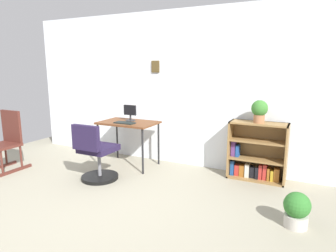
{
  "coord_description": "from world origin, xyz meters",
  "views": [
    {
      "loc": [
        2.21,
        -2.2,
        1.57
      ],
      "look_at": [
        0.53,
        1.23,
        0.81
      ],
      "focal_mm": 31.49,
      "sensor_mm": 36.0,
      "label": 1
    }
  ],
  "objects_px": {
    "monitor": "(130,113)",
    "potted_plant_floor": "(297,209)",
    "keyboard": "(125,123)",
    "desk": "(128,126)",
    "rocking_chair": "(7,141)",
    "office_chair": "(96,156)",
    "bookshelf_low": "(256,154)",
    "potted_plant_on_shelf": "(259,110)"
  },
  "relations": [
    {
      "from": "desk",
      "to": "monitor",
      "type": "bearing_deg",
      "value": 100.12
    },
    {
      "from": "potted_plant_on_shelf",
      "to": "potted_plant_floor",
      "type": "height_order",
      "value": "potted_plant_on_shelf"
    },
    {
      "from": "keyboard",
      "to": "rocking_chair",
      "type": "xyz_separation_m",
      "value": [
        -1.6,
        -0.86,
        -0.27
      ]
    },
    {
      "from": "office_chair",
      "to": "bookshelf_low",
      "type": "distance_m",
      "value": 2.26
    },
    {
      "from": "monitor",
      "to": "office_chair",
      "type": "relative_size",
      "value": 0.31
    },
    {
      "from": "potted_plant_floor",
      "to": "keyboard",
      "type": "bearing_deg",
      "value": 163.92
    },
    {
      "from": "desk",
      "to": "potted_plant_on_shelf",
      "type": "distance_m",
      "value": 2.01
    },
    {
      "from": "bookshelf_low",
      "to": "potted_plant_floor",
      "type": "height_order",
      "value": "bookshelf_low"
    },
    {
      "from": "keyboard",
      "to": "potted_plant_on_shelf",
      "type": "height_order",
      "value": "potted_plant_on_shelf"
    },
    {
      "from": "monitor",
      "to": "bookshelf_low",
      "type": "height_order",
      "value": "monitor"
    },
    {
      "from": "keyboard",
      "to": "potted_plant_floor",
      "type": "relative_size",
      "value": 0.89
    },
    {
      "from": "bookshelf_low",
      "to": "office_chair",
      "type": "bearing_deg",
      "value": -152.0
    },
    {
      "from": "desk",
      "to": "office_chair",
      "type": "distance_m",
      "value": 0.82
    },
    {
      "from": "rocking_chair",
      "to": "bookshelf_low",
      "type": "distance_m",
      "value": 3.76
    },
    {
      "from": "desk",
      "to": "bookshelf_low",
      "type": "distance_m",
      "value": 2.0
    },
    {
      "from": "keyboard",
      "to": "rocking_chair",
      "type": "height_order",
      "value": "rocking_chair"
    },
    {
      "from": "monitor",
      "to": "keyboard",
      "type": "distance_m",
      "value": 0.26
    },
    {
      "from": "bookshelf_low",
      "to": "potted_plant_floor",
      "type": "relative_size",
      "value": 2.28
    },
    {
      "from": "desk",
      "to": "rocking_chair",
      "type": "relative_size",
      "value": 0.98
    },
    {
      "from": "office_chair",
      "to": "potted_plant_floor",
      "type": "xyz_separation_m",
      "value": [
        2.59,
        -0.11,
        -0.17
      ]
    },
    {
      "from": "monitor",
      "to": "potted_plant_floor",
      "type": "height_order",
      "value": "monitor"
    },
    {
      "from": "monitor",
      "to": "bookshelf_low",
      "type": "distance_m",
      "value": 2.04
    },
    {
      "from": "desk",
      "to": "bookshelf_low",
      "type": "bearing_deg",
      "value": 8.74
    },
    {
      "from": "monitor",
      "to": "potted_plant_floor",
      "type": "distance_m",
      "value": 2.81
    },
    {
      "from": "desk",
      "to": "keyboard",
      "type": "relative_size",
      "value": 2.79
    },
    {
      "from": "desk",
      "to": "rocking_chair",
      "type": "distance_m",
      "value": 1.87
    },
    {
      "from": "keyboard",
      "to": "potted_plant_floor",
      "type": "distance_m",
      "value": 2.68
    },
    {
      "from": "desk",
      "to": "monitor",
      "type": "distance_m",
      "value": 0.21
    },
    {
      "from": "desk",
      "to": "keyboard",
      "type": "height_order",
      "value": "keyboard"
    },
    {
      "from": "keyboard",
      "to": "potted_plant_on_shelf",
      "type": "distance_m",
      "value": 1.99
    },
    {
      "from": "desk",
      "to": "keyboard",
      "type": "distance_m",
      "value": 0.16
    },
    {
      "from": "office_chair",
      "to": "potted_plant_floor",
      "type": "bearing_deg",
      "value": -2.36
    },
    {
      "from": "monitor",
      "to": "potted_plant_on_shelf",
      "type": "relative_size",
      "value": 0.84
    },
    {
      "from": "office_chair",
      "to": "bookshelf_low",
      "type": "bearing_deg",
      "value": 28.0
    },
    {
      "from": "keyboard",
      "to": "office_chair",
      "type": "xyz_separation_m",
      "value": [
        -0.07,
        -0.62,
        -0.38
      ]
    },
    {
      "from": "rocking_chair",
      "to": "potted_plant_floor",
      "type": "distance_m",
      "value": 4.13
    },
    {
      "from": "bookshelf_low",
      "to": "keyboard",
      "type": "bearing_deg",
      "value": -167.16
    },
    {
      "from": "desk",
      "to": "office_chair",
      "type": "xyz_separation_m",
      "value": [
        -0.04,
        -0.76,
        -0.3
      ]
    },
    {
      "from": "potted_plant_floor",
      "to": "desk",
      "type": "bearing_deg",
      "value": 161.26
    },
    {
      "from": "office_chair",
      "to": "rocking_chair",
      "type": "distance_m",
      "value": 1.55
    },
    {
      "from": "potted_plant_floor",
      "to": "office_chair",
      "type": "bearing_deg",
      "value": 177.64
    },
    {
      "from": "rocking_chair",
      "to": "bookshelf_low",
      "type": "height_order",
      "value": "rocking_chair"
    }
  ]
}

